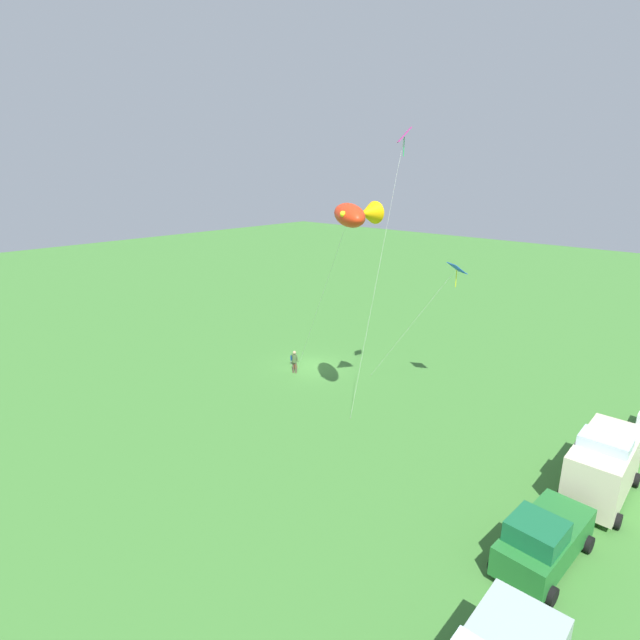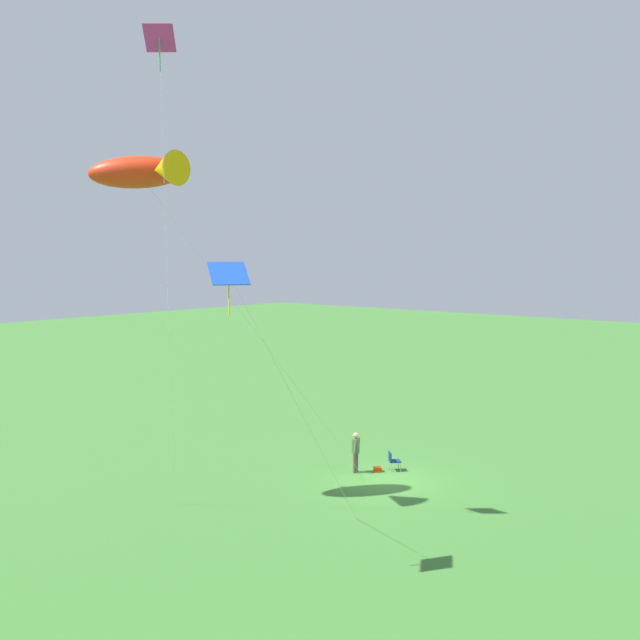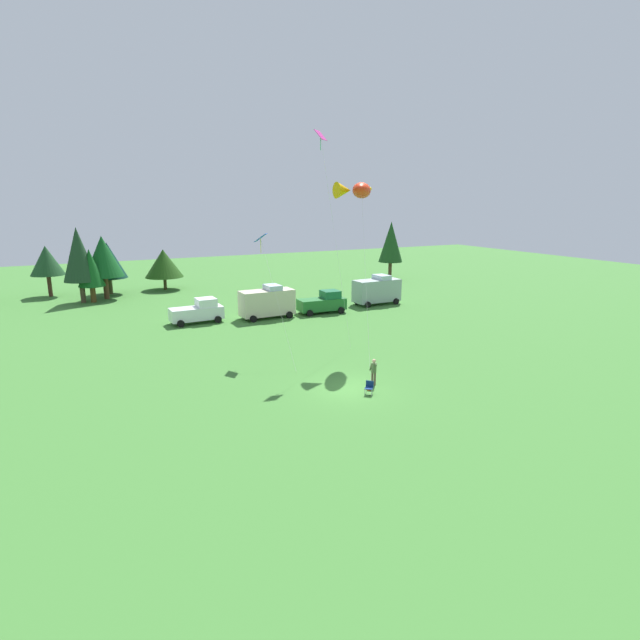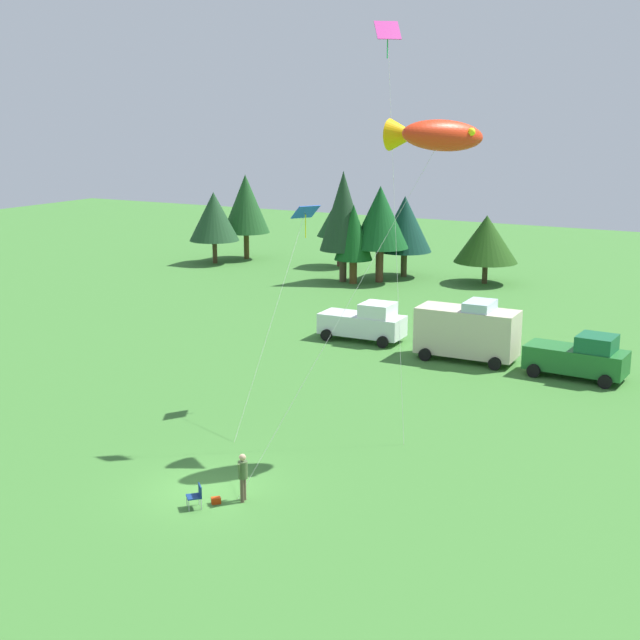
# 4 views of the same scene
# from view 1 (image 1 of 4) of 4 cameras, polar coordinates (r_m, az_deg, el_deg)

# --- Properties ---
(ground_plane) EXTENTS (160.00, 160.00, 0.00)m
(ground_plane) POSITION_cam_1_polar(r_m,az_deg,el_deg) (38.67, -1.01, -5.38)
(ground_plane) COLOR #3C752F
(person_kite_flyer) EXTENTS (0.42, 0.61, 1.74)m
(person_kite_flyer) POSITION_cam_1_polar(r_m,az_deg,el_deg) (37.26, -2.93, -4.59)
(person_kite_flyer) COLOR brown
(person_kite_flyer) RESTS_ON ground
(folding_chair) EXTENTS (0.68, 0.68, 0.82)m
(folding_chair) POSITION_cam_1_polar(r_m,az_deg,el_deg) (38.99, -3.04, -4.45)
(folding_chair) COLOR navy
(folding_chair) RESTS_ON ground
(backpack_on_grass) EXTENTS (0.38, 0.38, 0.22)m
(backpack_on_grass) POSITION_cam_1_polar(r_m,az_deg,el_deg) (38.48, -2.82, -5.34)
(backpack_on_grass) COLOR #C33309
(backpack_on_grass) RESTS_ON ground
(van_camper_beige) EXTENTS (5.46, 2.72, 3.34)m
(van_camper_beige) POSITION_cam_1_polar(r_m,az_deg,el_deg) (27.12, 29.65, -14.18)
(van_camper_beige) COLOR beige
(van_camper_beige) RESTS_ON ground
(truck_green_flatbed) EXTENTS (5.10, 2.62, 2.34)m
(truck_green_flatbed) POSITION_cam_1_polar(r_m,az_deg,el_deg) (22.45, 24.15, -21.90)
(truck_green_flatbed) COLOR #216A2A
(truck_green_flatbed) RESTS_ON ground
(kite_large_fish) EXTENTS (5.64, 10.12, 13.04)m
(kite_large_fish) POSITION_cam_1_polar(r_m,az_deg,el_deg) (26.71, 3.93, 11.93)
(kite_large_fish) COLOR red
(kite_large_fish) RESTS_ON ground
(kite_diamond_rainbow) EXTENTS (2.46, 2.35, 16.71)m
(kite_diamond_rainbow) POSITION_cam_1_polar(r_m,az_deg,el_deg) (27.94, 9.36, 18.85)
(kite_diamond_rainbow) COLOR #D02D92
(kite_diamond_rainbow) RESTS_ON ground
(kite_diamond_blue) EXTENTS (1.32, 6.88, 9.17)m
(kite_diamond_blue) POSITION_cam_1_polar(r_m,az_deg,el_deg) (31.78, 15.14, 5.39)
(kite_diamond_blue) COLOR blue
(kite_diamond_blue) RESTS_ON ground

